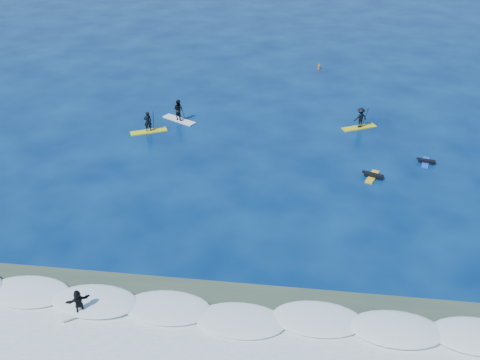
# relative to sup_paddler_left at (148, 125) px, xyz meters

# --- Properties ---
(ground) EXTENTS (160.00, 160.00, 0.00)m
(ground) POSITION_rel_sup_paddler_left_xyz_m (9.84, -11.12, -0.71)
(ground) COLOR #031544
(ground) RESTS_ON ground
(breaking_wave) EXTENTS (40.00, 6.00, 0.30)m
(breaking_wave) POSITION_rel_sup_paddler_left_xyz_m (9.84, -21.12, -0.71)
(breaking_wave) COLOR white
(breaking_wave) RESTS_ON ground
(whitewater) EXTENTS (34.00, 5.00, 0.02)m
(whitewater) POSITION_rel_sup_paddler_left_xyz_m (9.84, -24.12, -0.71)
(whitewater) COLOR silver
(whitewater) RESTS_ON ground
(sup_paddler_left) EXTENTS (3.25, 2.11, 2.26)m
(sup_paddler_left) POSITION_rel_sup_paddler_left_xyz_m (0.00, 0.00, 0.00)
(sup_paddler_left) COLOR yellow
(sup_paddler_left) RESTS_ON ground
(sup_paddler_center) EXTENTS (3.36, 2.39, 2.37)m
(sup_paddler_center) POSITION_rel_sup_paddler_left_xyz_m (2.14, 2.75, 0.18)
(sup_paddler_center) COLOR white
(sup_paddler_center) RESTS_ON ground
(sup_paddler_right) EXTENTS (3.22, 2.14, 2.24)m
(sup_paddler_right) POSITION_rel_sup_paddler_left_xyz_m (18.63, 3.12, 0.17)
(sup_paddler_right) COLOR gold
(sup_paddler_right) RESTS_ON ground
(prone_paddler_near) EXTENTS (1.62, 2.15, 0.44)m
(prone_paddler_near) POSITION_rel_sup_paddler_left_xyz_m (19.03, -5.64, -0.56)
(prone_paddler_near) COLOR gold
(prone_paddler_near) RESTS_ON ground
(prone_paddler_far) EXTENTS (1.48, 1.93, 0.39)m
(prone_paddler_far) POSITION_rel_sup_paddler_left_xyz_m (23.45, -2.84, -0.57)
(prone_paddler_far) COLOR blue
(prone_paddler_far) RESTS_ON ground
(wave_surfer) EXTENTS (2.05, 1.63, 1.51)m
(wave_surfer) POSITION_rel_sup_paddler_left_xyz_m (2.35, -22.10, 0.14)
(wave_surfer) COLOR white
(wave_surfer) RESTS_ON breaking_wave
(marker_buoy) EXTENTS (0.29, 0.29, 0.68)m
(marker_buoy) POSITION_rel_sup_paddler_left_xyz_m (15.08, 18.59, -0.41)
(marker_buoy) COLOR #F05615
(marker_buoy) RESTS_ON ground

